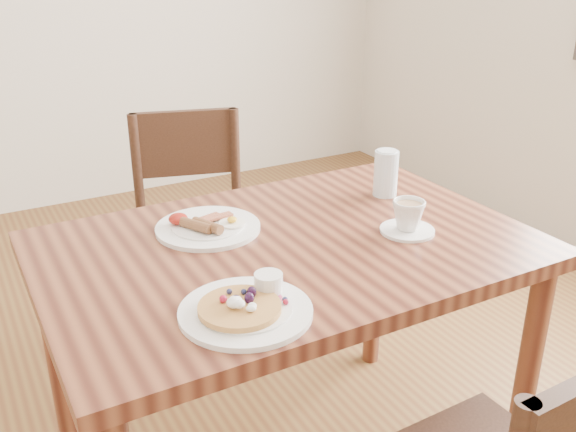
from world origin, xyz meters
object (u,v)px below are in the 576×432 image
object	(u,v)px
chair_far	(193,225)
water_glass	(386,173)
breakfast_plate	(207,226)
teacup_saucer	(408,218)
pancake_plate	(247,307)
dining_table	(288,277)

from	to	relation	value
chair_far	water_glass	bearing A→B (deg)	136.71
water_glass	breakfast_plate	bearing A→B (deg)	178.07
teacup_saucer	chair_far	bearing A→B (deg)	107.11
chair_far	breakfast_plate	distance (m)	0.69
teacup_saucer	breakfast_plate	bearing A→B (deg)	150.02
breakfast_plate	teacup_saucer	xyz separation A→B (m)	(0.45, -0.26, 0.03)
teacup_saucer	water_glass	distance (m)	0.26
breakfast_plate	teacup_saucer	world-z (taller)	teacup_saucer
breakfast_plate	water_glass	distance (m)	0.56
teacup_saucer	water_glass	world-z (taller)	water_glass
pancake_plate	teacup_saucer	bearing A→B (deg)	16.31
breakfast_plate	chair_far	bearing A→B (deg)	73.26
breakfast_plate	water_glass	world-z (taller)	water_glass
dining_table	chair_far	distance (m)	0.78
teacup_saucer	water_glass	xyz separation A→B (m)	(0.11, 0.24, 0.03)
dining_table	water_glass	bearing A→B (deg)	19.59
pancake_plate	teacup_saucer	xyz separation A→B (m)	(0.53, 0.16, 0.02)
pancake_plate	teacup_saucer	world-z (taller)	teacup_saucer
chair_far	teacup_saucer	distance (m)	0.95
chair_far	breakfast_plate	size ratio (longest dim) A/B	3.26
dining_table	teacup_saucer	distance (m)	0.34
dining_table	breakfast_plate	xyz separation A→B (m)	(-0.15, 0.16, 0.11)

